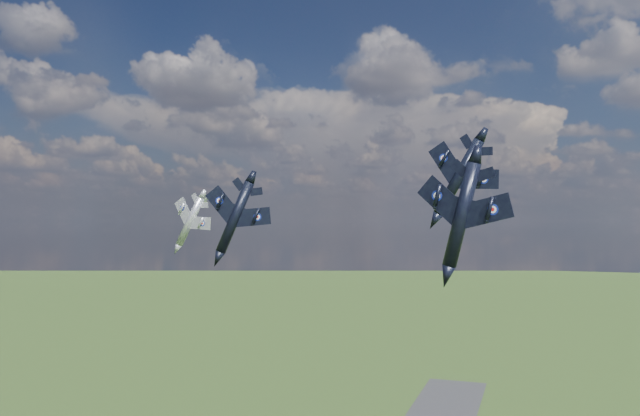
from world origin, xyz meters
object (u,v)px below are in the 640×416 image
(jet_lead_navy, at_px, (235,217))
(jet_left_silver, at_px, (190,221))
(jet_right_navy, at_px, (462,215))
(jet_high_navy, at_px, (459,177))

(jet_lead_navy, xyz_separation_m, jet_left_silver, (-18.92, 19.60, -0.60))
(jet_right_navy, relative_size, jet_left_silver, 1.18)
(jet_right_navy, bearing_deg, jet_high_navy, 109.07)
(jet_right_navy, bearing_deg, jet_lead_navy, 175.36)
(jet_left_silver, bearing_deg, jet_lead_navy, -37.32)
(jet_high_navy, bearing_deg, jet_right_navy, -77.09)
(jet_high_navy, bearing_deg, jet_lead_navy, -151.93)
(jet_lead_navy, distance_m, jet_right_navy, 33.38)
(jet_high_navy, distance_m, jet_left_silver, 49.14)
(jet_right_navy, xyz_separation_m, jet_high_navy, (-2.79, 21.52, 5.53))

